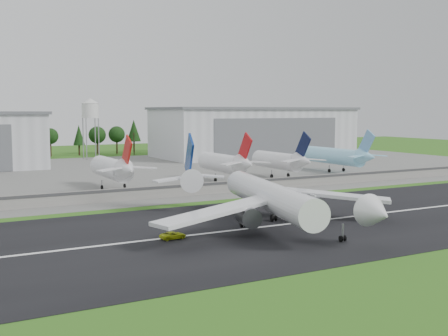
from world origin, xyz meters
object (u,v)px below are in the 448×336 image
parked_jet_red_b (227,163)px  parked_jet_red_a (114,169)px  main_airliner (271,203)px  parked_jet_skyblue (339,156)px  ground_vehicle (173,235)px  parked_jet_navy (282,161)px

parked_jet_red_b → parked_jet_red_a: bearing=180.0°
main_airliner → parked_jet_skyblue: main_airliner is taller
main_airliner → parked_jet_skyblue: (77.98, 72.02, 1.46)m
main_airliner → parked_jet_red_b: main_airliner is taller
ground_vehicle → parked_jet_red_b: 83.44m
ground_vehicle → parked_jet_red_b: parked_jet_red_b is taller
main_airliner → parked_jet_red_b: (26.56, 67.01, 1.45)m
ground_vehicle → parked_jet_red_a: (10.37, 67.77, 5.61)m
main_airliner → ground_vehicle: main_airliner is taller
parked_jet_skyblue → parked_jet_red_a: bearing=-176.8°
parked_jet_red_a → parked_jet_skyblue: bearing=3.2°
parked_jet_skyblue → parked_jet_navy: bearing=-170.3°
main_airliner → parked_jet_red_a: main_airliner is taller
ground_vehicle → parked_jet_red_a: bearing=-13.8°
ground_vehicle → parked_jet_red_b: (48.37, 67.77, 5.56)m
parked_jet_red_b → main_airliner: bearing=-111.6°
parked_jet_red_b → parked_jet_navy: parked_jet_red_b is taller
parked_jet_red_a → parked_jet_navy: parked_jet_red_a is taller
parked_jet_red_a → main_airliner: bearing=-80.3°
main_airliner → ground_vehicle: 22.20m
parked_jet_navy → parked_jet_skyblue: 29.82m
parked_jet_navy → ground_vehicle: bearing=-136.1°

